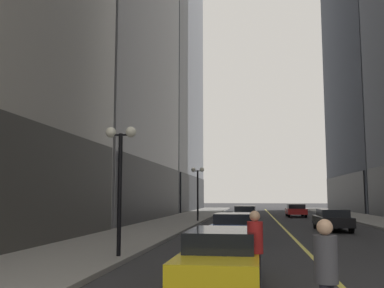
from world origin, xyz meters
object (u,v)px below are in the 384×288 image
Objects in this scene: car_blue at (234,227)px; pedestrian_with_orange_bag at (326,271)px; car_yellow at (222,256)px; pedestrian_in_red_jacket at (255,245)px; car_red at (296,210)px; car_white at (245,213)px; street_lamp_left_far at (198,182)px; car_black at (332,219)px; street_lamp_left_near at (120,161)px.

pedestrian_with_orange_bag is at bearing -82.26° from car_blue.
pedestrian_in_red_jacket reaches higher than car_yellow.
car_yellow is at bearing -98.02° from car_red.
car_white is 4.67m from street_lamp_left_far.
pedestrian_in_red_jacket reaches higher than car_black.
car_black is 18.44m from car_red.
car_yellow is at bearing -47.00° from street_lamp_left_near.
pedestrian_with_orange_bag is (1.75, -3.69, 0.31)m from car_yellow.
car_blue and car_black have the same top height.
car_black is 1.07× the size of street_lamp_left_far.
pedestrian_in_red_jacket is (0.64, -26.81, 0.32)m from car_white.
car_black is 1.00× the size of car_white.
car_white is (-5.39, 8.47, 0.00)m from car_black.
car_white is 11.13m from car_red.
car_black is 1.10× the size of car_red.
pedestrian_in_red_jacket is 0.40× the size of street_lamp_left_near.
car_blue is 10.63m from pedestrian_in_red_jacket.
car_red is 0.97× the size of street_lamp_left_near.
car_red is at bearing 74.83° from street_lamp_left_near.
street_lamp_left_near reaches higher than pedestrian_with_orange_bag.
street_lamp_left_far reaches higher than car_blue.
car_blue is at bearing 59.82° from street_lamp_left_near.
street_lamp_left_far is at bearing 99.73° from pedestrian_in_red_jacket.
pedestrian_in_red_jacket reaches higher than car_red.
car_yellow is 1.07× the size of street_lamp_left_near.
street_lamp_left_far is (-8.75, -10.98, 2.54)m from car_red.
car_blue is 0.93× the size of street_lamp_left_far.
street_lamp_left_far reaches higher than pedestrian_in_red_jacket.
car_red is (-0.42, 18.43, -0.00)m from car_black.
street_lamp_left_far is (-3.78, -1.02, 2.54)m from car_white.
street_lamp_left_near is at bearing -120.18° from car_blue.
car_yellow is at bearing -89.38° from car_blue.
pedestrian_in_red_jacket is 0.40× the size of street_lamp_left_far.
car_blue is at bearing -125.99° from car_black.
street_lamp_left_near is (-5.41, 7.61, 2.23)m from pedestrian_with_orange_bag.
street_lamp_left_near is at bearing -99.62° from car_white.
car_yellow is 5.93m from street_lamp_left_near.
pedestrian_with_orange_bag is 29.50m from street_lamp_left_far.
car_black is 2.66× the size of pedestrian_in_red_jacket.
car_yellow is 1.00× the size of car_black.
car_red is (5.21, 26.18, 0.00)m from car_blue.
street_lamp_left_far is at bearing -164.93° from car_white.
street_lamp_left_near is (-8.75, -32.27, 2.54)m from car_red.
pedestrian_in_red_jacket is at bearing -104.53° from car_black.
car_yellow is 2.68× the size of pedestrian_with_orange_bag.
street_lamp_left_far is at bearing 140.89° from car_black.
car_black is at bearing 80.05° from pedestrian_with_orange_bag.
car_yellow is at bearing -81.75° from street_lamp_left_far.
street_lamp_left_near is (-3.78, -22.32, 2.54)m from car_white.
car_white is (0.23, 16.22, 0.00)m from car_blue.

